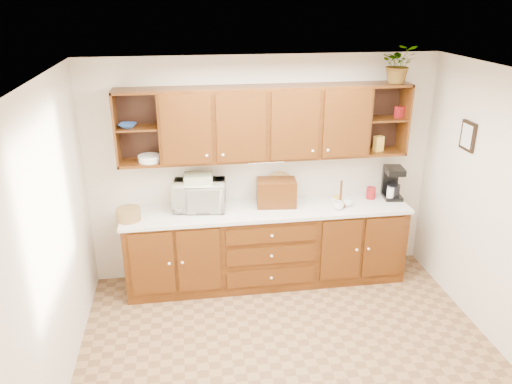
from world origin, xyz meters
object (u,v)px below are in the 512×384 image
object	(u,v)px
microwave	(199,195)
potted_plant	(399,64)
bread_box	(276,193)
coffee_maker	(392,183)

from	to	relation	value
microwave	potted_plant	size ratio (longest dim) A/B	1.38
microwave	bread_box	world-z (taller)	microwave
microwave	coffee_maker	distance (m)	2.27
coffee_maker	potted_plant	bearing A→B (deg)	-162.70
bread_box	potted_plant	xyz separation A→B (m)	(1.33, 0.02, 1.40)
bread_box	potted_plant	size ratio (longest dim) A/B	1.06
bread_box	microwave	bearing A→B (deg)	-176.50
bread_box	coffee_maker	xyz separation A→B (m)	(1.40, 0.04, 0.03)
bread_box	potted_plant	distance (m)	1.93
microwave	coffee_maker	world-z (taller)	coffee_maker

